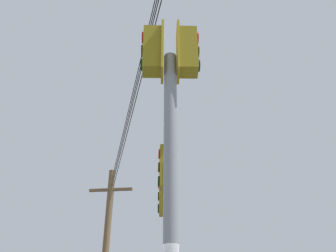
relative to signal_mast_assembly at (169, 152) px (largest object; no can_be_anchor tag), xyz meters
name	(u,v)px	position (x,y,z in m)	size (l,w,h in m)	color
signal_mast_assembly	(169,152)	(0.00, 0.00, 0.00)	(3.86, 4.82, 6.19)	gray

